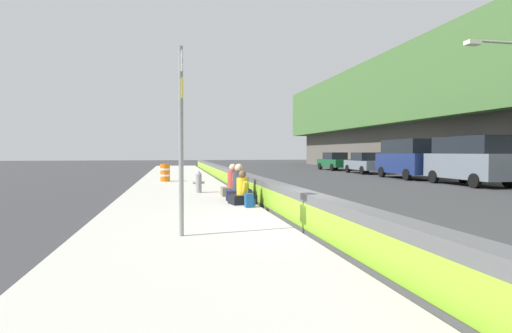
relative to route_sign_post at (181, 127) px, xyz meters
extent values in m
plane|color=#353538|center=(0.74, -2.79, -2.21)|extent=(160.00, 160.00, 0.00)
cube|color=#B5B2A8|center=(0.74, -0.14, -2.14)|extent=(80.00, 4.40, 0.14)
cube|color=#545456|center=(0.74, -2.79, -1.79)|extent=(76.00, 0.44, 0.85)
cube|color=#8CC62D|center=(0.74, -2.57, -1.83)|extent=(74.48, 0.01, 0.54)
cylinder|color=gray|center=(0.00, 0.00, -0.27)|extent=(0.09, 0.09, 3.60)
cube|color=white|center=(0.00, -0.02, 1.23)|extent=(0.44, 0.02, 0.36)
cube|color=black|center=(0.00, -0.03, 1.23)|extent=(0.30, 0.01, 0.10)
cube|color=yellow|center=(0.00, -0.02, 0.73)|extent=(0.44, 0.02, 0.36)
cube|color=black|center=(0.00, -0.03, 0.73)|extent=(0.30, 0.01, 0.10)
cylinder|color=gray|center=(8.24, -0.82, -1.71)|extent=(0.24, 0.24, 0.72)
cone|color=gray|center=(8.24, -0.82, -1.27)|extent=(0.26, 0.26, 0.16)
cylinder|color=gray|center=(8.24, -0.99, -1.68)|extent=(0.10, 0.12, 0.10)
cylinder|color=gray|center=(8.24, -0.65, -1.68)|extent=(0.10, 0.12, 0.10)
cube|color=black|center=(4.48, -1.94, -1.93)|extent=(0.77, 0.86, 0.28)
cylinder|color=gold|center=(4.48, -1.94, -1.53)|extent=(0.36, 0.36, 0.53)
sphere|color=brown|center=(4.48, -1.94, -1.15)|extent=(0.23, 0.23, 0.23)
cylinder|color=gold|center=(4.67, -1.90, -1.58)|extent=(0.29, 0.17, 0.47)
cylinder|color=gold|center=(4.28, -1.97, -1.58)|extent=(0.29, 0.17, 0.47)
cube|color=#23284C|center=(5.58, -2.01, -1.91)|extent=(0.82, 0.94, 0.33)
cylinder|color=#333842|center=(5.58, -2.01, -1.44)|extent=(0.42, 0.42, 0.61)
sphere|color=beige|center=(5.58, -2.01, -1.00)|extent=(0.27, 0.27, 0.27)
cylinder|color=#333842|center=(5.81, -2.03, -1.50)|extent=(0.33, 0.17, 0.54)
cylinder|color=#333842|center=(5.35, -1.98, -1.50)|extent=(0.33, 0.17, 0.54)
cube|color=#706651|center=(6.90, -1.99, -1.91)|extent=(0.72, 0.84, 0.31)
cylinder|color=#AD3D33|center=(6.90, -1.99, -1.46)|extent=(0.40, 0.40, 0.59)
sphere|color=beige|center=(6.90, -1.99, -1.03)|extent=(0.26, 0.26, 0.26)
cylinder|color=#AD3D33|center=(7.12, -1.99, -1.52)|extent=(0.30, 0.14, 0.52)
cylinder|color=#AD3D33|center=(6.68, -1.99, -1.52)|extent=(0.30, 0.14, 0.52)
cube|color=navy|center=(3.70, -2.00, -1.87)|extent=(0.32, 0.22, 0.40)
cube|color=navy|center=(3.70, -2.14, -1.93)|extent=(0.22, 0.06, 0.20)
cylinder|color=orange|center=(14.80, 0.59, -1.60)|extent=(0.52, 0.52, 0.95)
cylinder|color=white|center=(14.80, 0.59, -1.41)|extent=(0.54, 0.54, 0.10)
cylinder|color=white|center=(14.80, 0.59, -1.74)|extent=(0.54, 0.54, 0.10)
cylinder|color=#9E9EA3|center=(8.63, -14.81, 4.68)|extent=(0.12, 2.77, 0.12)
cube|color=silver|center=(8.63, -13.43, 4.58)|extent=(0.44, 0.64, 0.20)
cube|color=slate|center=(10.69, -15.05, -1.20)|extent=(5.15, 2.09, 1.30)
cube|color=black|center=(10.59, -15.04, -0.10)|extent=(4.14, 1.87, 0.90)
cylinder|color=black|center=(12.35, -14.15, -1.85)|extent=(0.73, 0.24, 0.72)
cylinder|color=black|center=(12.30, -16.03, -1.85)|extent=(0.73, 0.24, 0.72)
cylinder|color=black|center=(9.08, -14.07, -1.85)|extent=(0.73, 0.24, 0.72)
cylinder|color=black|center=(9.04, -15.95, -1.85)|extent=(0.73, 0.24, 0.72)
cube|color=navy|center=(16.13, -14.87, -1.20)|extent=(5.17, 2.15, 1.30)
cube|color=black|center=(16.03, -14.87, -0.10)|extent=(4.16, 1.92, 0.90)
cylinder|color=black|center=(17.80, -13.99, -1.85)|extent=(0.73, 0.25, 0.72)
cylinder|color=black|center=(17.73, -15.87, -1.85)|extent=(0.73, 0.25, 0.72)
cylinder|color=black|center=(14.54, -13.87, -1.85)|extent=(0.73, 0.25, 0.72)
cylinder|color=black|center=(14.47, -15.75, -1.85)|extent=(0.73, 0.25, 0.72)
cube|color=slate|center=(22.60, -15.12, -1.52)|extent=(4.55, 1.94, 0.72)
cube|color=black|center=(22.50, -15.12, -0.83)|extent=(2.25, 1.69, 0.66)
cylinder|color=black|center=(24.07, -14.30, -1.88)|extent=(0.67, 0.24, 0.66)
cylinder|color=black|center=(24.02, -16.03, -1.88)|extent=(0.67, 0.24, 0.66)
cylinder|color=black|center=(21.19, -14.21, -1.88)|extent=(0.67, 0.24, 0.66)
cylinder|color=black|center=(21.14, -15.94, -1.88)|extent=(0.67, 0.24, 0.66)
cube|color=#145128|center=(28.87, -15.10, -1.52)|extent=(4.56, 1.96, 0.72)
cube|color=black|center=(28.77, -15.10, -0.83)|extent=(2.26, 1.70, 0.66)
cylinder|color=black|center=(30.28, -14.18, -1.88)|extent=(0.67, 0.24, 0.66)
cylinder|color=black|center=(30.34, -15.91, -1.88)|extent=(0.67, 0.24, 0.66)
cylinder|color=black|center=(27.40, -14.28, -1.88)|extent=(0.67, 0.24, 0.66)
cylinder|color=black|center=(27.46, -16.01, -1.88)|extent=(0.67, 0.24, 0.66)
camera|label=1|loc=(-7.81, 0.15, -0.47)|focal=28.39mm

